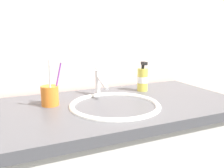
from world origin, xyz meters
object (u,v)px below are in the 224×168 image
at_px(toothbrush_cup, 50,96).
at_px(toothbrush_purple, 58,78).
at_px(soap_dispenser, 143,79).
at_px(faucet, 99,82).
at_px(toothbrush_white, 50,80).

xyz_separation_m(toothbrush_cup, toothbrush_purple, (0.03, -0.02, 0.08)).
height_order(toothbrush_cup, soap_dispenser, soap_dispenser).
distance_m(faucet, toothbrush_purple, 0.24).
xyz_separation_m(faucet, toothbrush_white, (-0.26, -0.10, 0.05)).
relative_size(faucet, soap_dispenser, 1.04).
xyz_separation_m(toothbrush_purple, soap_dispenser, (0.47, 0.08, -0.06)).
height_order(toothbrush_white, toothbrush_purple, toothbrush_purple).
xyz_separation_m(faucet, soap_dispenser, (0.25, -0.00, -0.01)).
distance_m(toothbrush_purple, soap_dispenser, 0.48).
bearing_deg(toothbrush_white, toothbrush_purple, 27.41).
relative_size(toothbrush_cup, toothbrush_purple, 0.42).
bearing_deg(toothbrush_cup, toothbrush_white, -93.31).
xyz_separation_m(faucet, toothbrush_cup, (-0.25, -0.07, -0.03)).
height_order(toothbrush_purple, soap_dispenser, toothbrush_purple).
height_order(toothbrush_cup, toothbrush_white, toothbrush_white).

